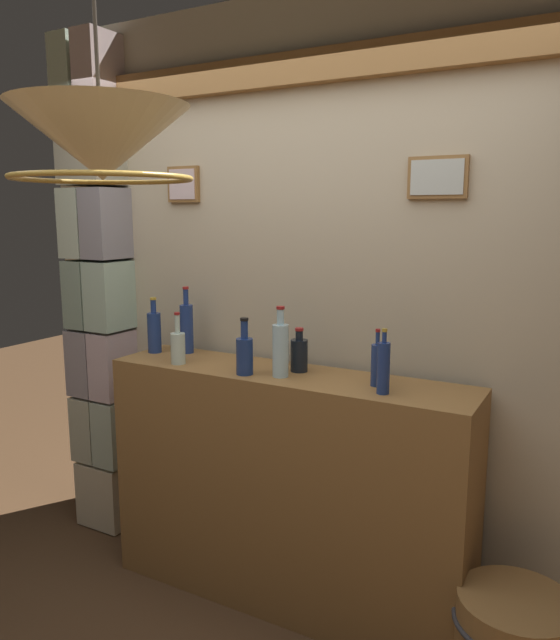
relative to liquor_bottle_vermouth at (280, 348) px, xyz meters
The scene contains 13 objects.
panelled_rear_partition 0.41m from the liquor_bottle_vermouth, 91.83° to the left, with size 3.28×0.15×2.82m.
stone_pillar 1.30m from the liquor_bottle_vermouth, behind, with size 0.34×0.30×2.74m.
bar_shelf_unit 0.69m from the liquor_bottle_vermouth, 99.46° to the left, with size 1.72×0.40×1.12m, color olive.
liquor_bottle_vermouth is the anchor object (origin of this frame).
liquor_bottle_rum 0.48m from the liquor_bottle_vermouth, ahead, with size 0.05×0.05×0.26m.
liquor_bottle_port 0.13m from the liquor_bottle_vermouth, 75.41° to the left, with size 0.08×0.08×0.20m.
liquor_bottle_gin 0.54m from the liquor_bottle_vermouth, behind, with size 0.07×0.07×0.25m.
liquor_bottle_bourbon 0.43m from the liquor_bottle_vermouth, ahead, with size 0.05×0.05×0.24m.
liquor_bottle_tequila 0.17m from the liquor_bottle_vermouth, 164.26° to the right, with size 0.08×0.08×0.26m.
liquor_bottle_whiskey 0.66m from the liquor_bottle_vermouth, 165.31° to the left, with size 0.07×0.07×0.34m.
liquor_bottle_sherry 0.80m from the liquor_bottle_vermouth, behind, with size 0.07×0.07×0.29m.
glass_tumbler_rocks 0.25m from the liquor_bottle_vermouth, 115.88° to the left, with size 0.06×0.06×0.11m.
pendant_lamp 1.18m from the liquor_bottle_vermouth, 99.32° to the right, with size 0.55×0.55×0.51m.
Camera 1 is at (1.26, -1.50, 1.83)m, focal length 33.99 mm.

